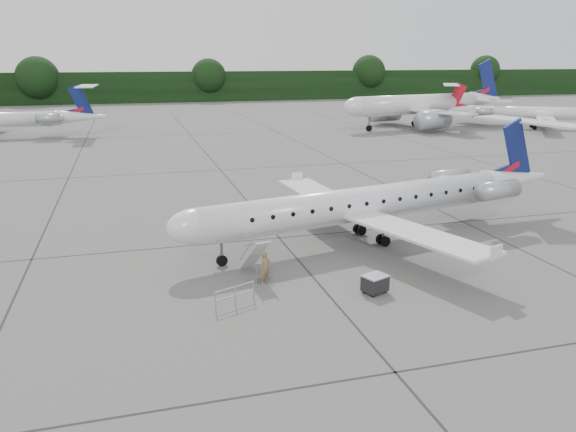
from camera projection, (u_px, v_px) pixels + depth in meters
name	position (u px, v px, depth m)	size (l,w,h in m)	color
ground	(402.00, 266.00, 32.50)	(320.00, 320.00, 0.00)	slate
treeline	(182.00, 87.00, 151.75)	(260.00, 4.00, 8.00)	black
main_regional_jet	(360.00, 188.00, 35.82)	(28.35, 20.41, 7.27)	silver
airstair	(255.00, 256.00, 30.80)	(0.85, 2.36, 2.28)	silver
passenger	(265.00, 268.00, 29.73)	(0.66, 0.44, 1.82)	#7E6145
safety_railing	(235.00, 296.00, 27.15)	(2.20, 0.08, 1.00)	#96999F
baggage_cart	(375.00, 284.00, 28.69)	(1.17, 0.94, 1.01)	black
bg_narrowbody	(418.00, 95.00, 94.61)	(31.29, 22.53, 11.23)	silver
bg_regional_right	(542.00, 107.00, 94.01)	(28.02, 20.18, 7.35)	silver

